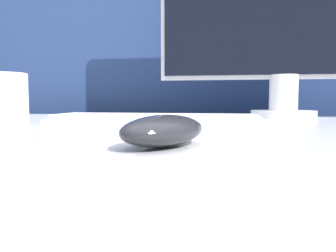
{
  "coord_description": "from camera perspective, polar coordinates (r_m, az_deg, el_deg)",
  "views": [
    {
      "loc": [
        0.0,
        -0.54,
        0.8
      ],
      "look_at": [
        -0.06,
        -0.15,
        0.77
      ],
      "focal_mm": 35.0,
      "sensor_mm": 36.0,
      "label": 1
    }
  ],
  "objects": [
    {
      "name": "partition_panel",
      "position": [
        1.18,
        9.23,
        -0.39
      ],
      "size": [
        5.0,
        0.03,
        1.4
      ],
      "color": "navy",
      "rests_on": "ground_plane"
    },
    {
      "name": "computer_mouse_near",
      "position": [
        0.35,
        -0.99,
        -0.77
      ],
      "size": [
        0.11,
        0.14,
        0.03
      ],
      "rotation": [
        0.0,
        0.0,
        -0.4
      ],
      "color": "#232328",
      "rests_on": "desk"
    },
    {
      "name": "keyboard",
      "position": [
        0.59,
        -2.38,
        0.86
      ],
      "size": [
        0.38,
        0.12,
        0.02
      ],
      "rotation": [
        0.0,
        0.0,
        -0.01
      ],
      "color": "white",
      "rests_on": "desk"
    },
    {
      "name": "monitor",
      "position": [
        0.98,
        19.75,
        19.19
      ],
      "size": [
        0.68,
        0.17,
        0.55
      ],
      "color": "white",
      "rests_on": "desk"
    },
    {
      "name": "mug",
      "position": [
        0.7,
        -26.68,
        4.12
      ],
      "size": [
        0.08,
        0.08,
        0.1
      ],
      "color": "white",
      "rests_on": "desk"
    }
  ]
}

